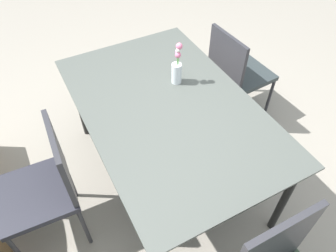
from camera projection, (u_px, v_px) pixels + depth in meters
name	position (u px, v px, depth m)	size (l,w,h in m)	color
ground_plane	(164.00, 187.00, 2.53)	(12.00, 12.00, 0.00)	gray
dining_table	(168.00, 112.00, 2.10)	(1.66, 1.06, 0.76)	#4C514C
chair_far_side	(46.00, 184.00, 1.93)	(0.47, 0.47, 0.92)	#272731
chair_near_right	(236.00, 70.00, 2.75)	(0.48, 0.48, 0.88)	#2E3638
flower_vase	(177.00, 69.00, 2.15)	(0.07, 0.07, 0.30)	silver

